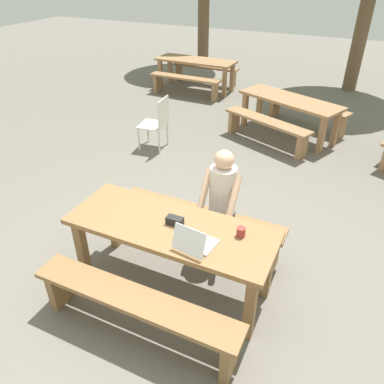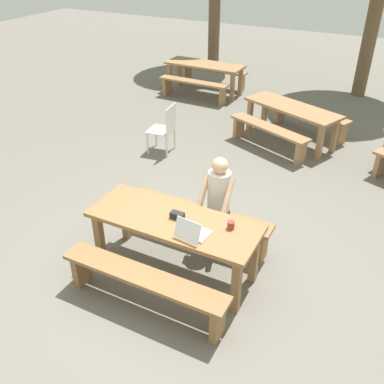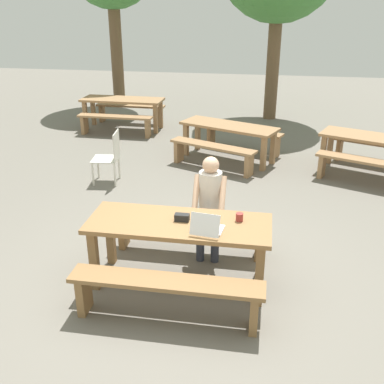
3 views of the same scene
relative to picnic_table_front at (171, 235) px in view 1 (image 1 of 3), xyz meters
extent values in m
plane|color=slate|center=(0.00, 0.00, -0.65)|extent=(30.00, 30.00, 0.00)
cube|color=olive|center=(0.00, 0.00, 0.09)|extent=(1.99, 0.75, 0.05)
cube|color=olive|center=(-0.90, -0.27, -0.29)|extent=(0.09, 0.09, 0.72)
cube|color=olive|center=(0.90, -0.27, -0.29)|extent=(0.09, 0.09, 0.72)
cube|color=olive|center=(-0.90, 0.27, -0.29)|extent=(0.09, 0.09, 0.72)
cube|color=olive|center=(0.90, 0.27, -0.29)|extent=(0.09, 0.09, 0.72)
cube|color=olive|center=(0.00, -0.68, -0.20)|extent=(1.93, 0.30, 0.05)
cube|color=olive|center=(-0.87, -0.68, -0.44)|extent=(0.08, 0.24, 0.43)
cube|color=olive|center=(0.87, -0.68, -0.44)|extent=(0.08, 0.24, 0.43)
cube|color=olive|center=(0.00, 0.68, -0.20)|extent=(1.93, 0.30, 0.05)
cube|color=olive|center=(-0.87, 0.68, -0.44)|extent=(0.08, 0.24, 0.43)
cube|color=olive|center=(0.87, 0.68, -0.44)|extent=(0.08, 0.24, 0.43)
cube|color=white|center=(0.34, -0.13, 0.13)|extent=(0.33, 0.27, 0.02)
cube|color=white|center=(0.32, -0.28, 0.25)|extent=(0.31, 0.12, 0.23)
cube|color=black|center=(0.32, -0.27, 0.25)|extent=(0.29, 0.10, 0.21)
cube|color=black|center=(0.03, 0.03, 0.16)|extent=(0.16, 0.08, 0.08)
cylinder|color=#99332D|center=(0.64, 0.13, 0.16)|extent=(0.08, 0.08, 0.09)
cylinder|color=#333847|center=(0.16, 0.50, -0.41)|extent=(0.10, 0.10, 0.48)
cylinder|color=#333847|center=(0.34, 0.50, -0.41)|extent=(0.10, 0.10, 0.48)
cube|color=#333847|center=(0.25, 0.59, -0.14)|extent=(0.28, 0.28, 0.12)
cylinder|color=silver|center=(0.25, 0.68, 0.18)|extent=(0.28, 0.28, 0.55)
cylinder|color=#DBAD89|center=(0.09, 0.58, 0.21)|extent=(0.07, 0.32, 0.41)
cylinder|color=#DBAD89|center=(0.41, 0.58, 0.21)|extent=(0.07, 0.32, 0.41)
sphere|color=#DBAD89|center=(0.25, 0.68, 0.54)|extent=(0.20, 0.20, 0.20)
cube|color=silver|center=(-1.83, 2.77, -0.23)|extent=(0.49, 0.49, 0.02)
cube|color=silver|center=(-1.62, 2.79, 0.02)|extent=(0.07, 0.44, 0.47)
cylinder|color=silver|center=(-2.04, 2.93, -0.45)|extent=(0.04, 0.04, 0.41)
cylinder|color=silver|center=(-2.00, 2.56, -0.45)|extent=(0.04, 0.04, 0.41)
cylinder|color=silver|center=(-1.67, 2.98, -0.45)|extent=(0.04, 0.04, 0.41)
cylinder|color=silver|center=(-1.62, 2.60, -0.45)|extent=(0.04, 0.04, 0.41)
cube|color=#9E754C|center=(0.16, 4.32, 0.03)|extent=(2.01, 1.33, 0.05)
cube|color=#9E754C|center=(-0.72, 4.44, -0.33)|extent=(0.12, 0.12, 0.66)
cube|color=#9E754C|center=(0.85, 3.78, -0.33)|extent=(0.12, 0.12, 0.66)
cube|color=#9E754C|center=(-0.54, 4.85, -0.33)|extent=(0.12, 0.12, 0.66)
cube|color=#9E754C|center=(1.03, 4.20, -0.33)|extent=(0.12, 0.12, 0.66)
cube|color=#9E754C|center=(-0.09, 3.73, -0.21)|extent=(1.70, 0.93, 0.05)
cube|color=#9E754C|center=(-0.79, 4.02, -0.44)|extent=(0.17, 0.25, 0.42)
cube|color=#9E754C|center=(0.61, 3.44, -0.44)|extent=(0.17, 0.25, 0.42)
cube|color=#9E754C|center=(0.40, 4.90, -0.21)|extent=(1.70, 0.93, 0.05)
cube|color=#9E754C|center=(-0.30, 5.19, -0.44)|extent=(0.17, 0.25, 0.42)
cube|color=#9E754C|center=(1.10, 4.61, -0.44)|extent=(0.17, 0.25, 0.42)
cube|color=#9E754C|center=(-2.57, 6.14, 0.06)|extent=(1.96, 0.74, 0.05)
cube|color=#9E754C|center=(-3.45, 5.92, -0.31)|extent=(0.09, 0.09, 0.69)
cube|color=#9E754C|center=(-1.70, 5.88, -0.31)|extent=(0.09, 0.09, 0.69)
cube|color=#9E754C|center=(-3.44, 6.41, -0.31)|extent=(0.09, 0.09, 0.69)
cube|color=#9E754C|center=(-1.69, 6.37, -0.31)|extent=(0.09, 0.09, 0.69)
cube|color=#9E754C|center=(-2.58, 5.56, -0.21)|extent=(1.76, 0.34, 0.05)
cube|color=#9E754C|center=(-3.36, 5.58, -0.44)|extent=(0.09, 0.24, 0.42)
cube|color=#9E754C|center=(-1.81, 5.55, -0.44)|extent=(0.09, 0.24, 0.42)
cube|color=#9E754C|center=(-2.56, 6.72, -0.21)|extent=(1.76, 0.34, 0.05)
cube|color=#9E754C|center=(-3.33, 6.74, -0.44)|extent=(0.09, 0.24, 0.42)
cube|color=#9E754C|center=(-1.78, 6.70, -0.44)|extent=(0.09, 0.24, 0.42)
cylinder|color=brown|center=(-3.48, 8.65, 0.92)|extent=(0.34, 0.34, 3.14)
cylinder|color=brown|center=(0.94, 7.81, 0.83)|extent=(0.33, 0.33, 2.96)
camera|label=1|loc=(1.37, -2.45, 2.26)|focal=35.19mm
camera|label=2|loc=(1.98, -3.42, 2.92)|focal=39.88mm
camera|label=3|loc=(0.86, -4.29, 2.37)|focal=42.49mm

